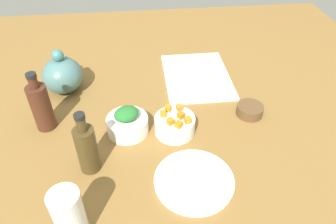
% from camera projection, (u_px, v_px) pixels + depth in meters
% --- Properties ---
extents(tabletop, '(1.90, 1.90, 0.03)m').
position_uv_depth(tabletop, '(168.00, 127.00, 1.04)').
color(tabletop, brown).
rests_on(tabletop, ground).
extents(cutting_board, '(0.33, 0.25, 0.01)m').
position_uv_depth(cutting_board, '(197.00, 76.00, 1.24)').
color(cutting_board, silver).
rests_on(cutting_board, tabletop).
extents(plate_tofu, '(0.22, 0.22, 0.01)m').
position_uv_depth(plate_tofu, '(194.00, 181.00, 0.85)').
color(plate_tofu, white).
rests_on(plate_tofu, tabletop).
extents(bowl_greens, '(0.13, 0.13, 0.05)m').
position_uv_depth(bowl_greens, '(128.00, 125.00, 0.99)').
color(bowl_greens, white).
rests_on(bowl_greens, tabletop).
extents(bowl_carrots, '(0.13, 0.13, 0.06)m').
position_uv_depth(bowl_carrots, '(175.00, 125.00, 0.99)').
color(bowl_carrots, white).
rests_on(bowl_carrots, tabletop).
extents(bowl_small_side, '(0.09, 0.09, 0.03)m').
position_uv_depth(bowl_small_side, '(250.00, 110.00, 1.06)').
color(bowl_small_side, brown).
rests_on(bowl_small_side, tabletop).
extents(teapot, '(0.17, 0.14, 0.17)m').
position_uv_depth(teapot, '(63.00, 75.00, 1.14)').
color(teapot, '#466F6E').
rests_on(teapot, tabletop).
extents(bottle_0, '(0.06, 0.06, 0.20)m').
position_uv_depth(bottle_0, '(87.00, 148.00, 0.84)').
color(bottle_0, '#443419').
rests_on(bottle_0, tabletop).
extents(bottle_1, '(0.06, 0.06, 0.20)m').
position_uv_depth(bottle_1, '(41.00, 106.00, 0.97)').
color(bottle_1, '#462417').
rests_on(bottle_1, tabletop).
extents(drinking_glass_0, '(0.07, 0.07, 0.14)m').
position_uv_depth(drinking_glass_0, '(69.00, 215.00, 0.70)').
color(drinking_glass_0, white).
rests_on(drinking_glass_0, tabletop).
extents(carrot_cube_0, '(0.02, 0.02, 0.02)m').
position_uv_depth(carrot_cube_0, '(180.00, 108.00, 0.99)').
color(carrot_cube_0, orange).
rests_on(carrot_cube_0, bowl_carrots).
extents(carrot_cube_1, '(0.02, 0.02, 0.02)m').
position_uv_depth(carrot_cube_1, '(169.00, 122.00, 0.94)').
color(carrot_cube_1, orange).
rests_on(carrot_cube_1, bowl_carrots).
extents(carrot_cube_2, '(0.02, 0.02, 0.02)m').
position_uv_depth(carrot_cube_2, '(188.00, 120.00, 0.95)').
color(carrot_cube_2, orange).
rests_on(carrot_cube_2, bowl_carrots).
extents(carrot_cube_3, '(0.02, 0.02, 0.02)m').
position_uv_depth(carrot_cube_3, '(163.00, 114.00, 0.97)').
color(carrot_cube_3, orange).
rests_on(carrot_cube_3, bowl_carrots).
extents(carrot_cube_4, '(0.02, 0.02, 0.02)m').
position_uv_depth(carrot_cube_4, '(169.00, 109.00, 0.99)').
color(carrot_cube_4, orange).
rests_on(carrot_cube_4, bowl_carrots).
extents(carrot_cube_5, '(0.03, 0.03, 0.02)m').
position_uv_depth(carrot_cube_5, '(179.00, 125.00, 0.93)').
color(carrot_cube_5, orange).
rests_on(carrot_cube_5, bowl_carrots).
extents(carrot_cube_6, '(0.03, 0.03, 0.02)m').
position_uv_depth(carrot_cube_6, '(181.00, 115.00, 0.96)').
color(carrot_cube_6, orange).
rests_on(carrot_cube_6, bowl_carrots).
extents(chopped_greens_mound, '(0.09, 0.10, 0.04)m').
position_uv_depth(chopped_greens_mound, '(126.00, 114.00, 0.96)').
color(chopped_greens_mound, '#246C2B').
rests_on(chopped_greens_mound, bowl_greens).
extents(tofu_cube_0, '(0.02, 0.02, 0.02)m').
position_uv_depth(tofu_cube_0, '(209.00, 186.00, 0.81)').
color(tofu_cube_0, white).
rests_on(tofu_cube_0, plate_tofu).
extents(tofu_cube_1, '(0.03, 0.03, 0.02)m').
position_uv_depth(tofu_cube_1, '(200.00, 170.00, 0.86)').
color(tofu_cube_1, '#F2E2CE').
rests_on(tofu_cube_1, plate_tofu).
extents(tofu_cube_2, '(0.03, 0.03, 0.02)m').
position_uv_depth(tofu_cube_2, '(193.00, 189.00, 0.81)').
color(tofu_cube_2, white).
rests_on(tofu_cube_2, plate_tofu).
extents(tofu_cube_3, '(0.03, 0.03, 0.02)m').
position_uv_depth(tofu_cube_3, '(184.00, 171.00, 0.85)').
color(tofu_cube_3, silver).
rests_on(tofu_cube_3, plate_tofu).
extents(tofu_cube_4, '(0.03, 0.03, 0.02)m').
position_uv_depth(tofu_cube_4, '(212.00, 176.00, 0.84)').
color(tofu_cube_4, '#E8EBCA').
rests_on(tofu_cube_4, plate_tofu).
extents(tofu_cube_5, '(0.03, 0.03, 0.02)m').
position_uv_depth(tofu_cube_5, '(180.00, 184.00, 0.82)').
color(tofu_cube_5, '#F7EECD').
rests_on(tofu_cube_5, plate_tofu).
extents(dumpling_0, '(0.06, 0.06, 0.02)m').
position_uv_depth(dumpling_0, '(187.00, 65.00, 1.27)').
color(dumpling_0, beige).
rests_on(dumpling_0, cutting_board).
extents(dumpling_1, '(0.07, 0.08, 0.03)m').
position_uv_depth(dumpling_1, '(183.00, 79.00, 1.19)').
color(dumpling_1, beige).
rests_on(dumpling_1, cutting_board).
extents(dumpling_2, '(0.06, 0.06, 0.02)m').
position_uv_depth(dumpling_2, '(211.00, 90.00, 1.14)').
color(dumpling_2, beige).
rests_on(dumpling_2, cutting_board).
extents(dumpling_3, '(0.07, 0.07, 0.02)m').
position_uv_depth(dumpling_3, '(213.00, 80.00, 1.19)').
color(dumpling_3, beige).
rests_on(dumpling_3, cutting_board).
extents(dumpling_4, '(0.07, 0.07, 0.02)m').
position_uv_depth(dumpling_4, '(214.00, 68.00, 1.26)').
color(dumpling_4, beige).
rests_on(dumpling_4, cutting_board).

